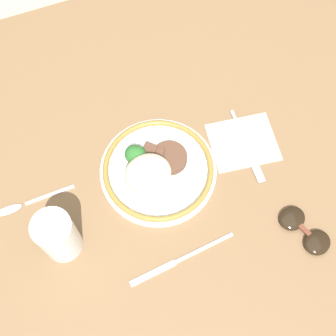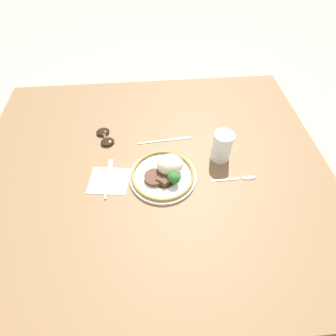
{
  "view_description": "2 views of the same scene",
  "coord_description": "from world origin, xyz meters",
  "px_view_note": "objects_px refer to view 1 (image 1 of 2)",
  "views": [
    {
      "loc": [
        0.16,
        0.31,
        0.92
      ],
      "look_at": [
        0.02,
        -0.04,
        0.07
      ],
      "focal_mm": 50.0,
      "sensor_mm": 36.0,
      "label": 1
    },
    {
      "loc": [
        0.01,
        -0.62,
        0.79
      ],
      "look_at": [
        0.06,
        -0.03,
        0.07
      ],
      "focal_mm": 28.0,
      "sensor_mm": 36.0,
      "label": 2
    }
  ],
  "objects_px": {
    "plate": "(154,169)",
    "juice_glass": "(58,236)",
    "knife": "(179,261)",
    "spoon": "(19,206)",
    "sunglasses": "(305,230)",
    "fork": "(249,152)"
  },
  "relations": [
    {
      "from": "plate",
      "to": "juice_glass",
      "type": "xyz_separation_m",
      "value": [
        0.21,
        0.08,
        0.03
      ]
    },
    {
      "from": "knife",
      "to": "spoon",
      "type": "height_order",
      "value": "spoon"
    },
    {
      "from": "knife",
      "to": "plate",
      "type": "bearing_deg",
      "value": -101.53
    },
    {
      "from": "sunglasses",
      "to": "plate",
      "type": "bearing_deg",
      "value": -64.42
    },
    {
      "from": "plate",
      "to": "sunglasses",
      "type": "distance_m",
      "value": 0.32
    },
    {
      "from": "fork",
      "to": "sunglasses",
      "type": "bearing_deg",
      "value": 11.51
    },
    {
      "from": "fork",
      "to": "plate",
      "type": "bearing_deg",
      "value": -93.93
    },
    {
      "from": "fork",
      "to": "knife",
      "type": "xyz_separation_m",
      "value": [
        0.22,
        0.16,
        -0.0
      ]
    },
    {
      "from": "fork",
      "to": "juice_glass",
      "type": "bearing_deg",
      "value": -79.46
    },
    {
      "from": "fork",
      "to": "sunglasses",
      "type": "distance_m",
      "value": 0.19
    },
    {
      "from": "juice_glass",
      "to": "fork",
      "type": "relative_size",
      "value": 0.67
    },
    {
      "from": "sunglasses",
      "to": "juice_glass",
      "type": "bearing_deg",
      "value": -38.41
    },
    {
      "from": "juice_glass",
      "to": "sunglasses",
      "type": "distance_m",
      "value": 0.47
    },
    {
      "from": "juice_glass",
      "to": "fork",
      "type": "distance_m",
      "value": 0.42
    },
    {
      "from": "plate",
      "to": "spoon",
      "type": "distance_m",
      "value": 0.28
    },
    {
      "from": "knife",
      "to": "sunglasses",
      "type": "bearing_deg",
      "value": 166.93
    },
    {
      "from": "spoon",
      "to": "sunglasses",
      "type": "distance_m",
      "value": 0.57
    },
    {
      "from": "spoon",
      "to": "sunglasses",
      "type": "height_order",
      "value": "sunglasses"
    },
    {
      "from": "fork",
      "to": "sunglasses",
      "type": "height_order",
      "value": "sunglasses"
    },
    {
      "from": "plate",
      "to": "spoon",
      "type": "relative_size",
      "value": 1.45
    },
    {
      "from": "plate",
      "to": "fork",
      "type": "height_order",
      "value": "plate"
    },
    {
      "from": "knife",
      "to": "juice_glass",
      "type": "bearing_deg",
      "value": -34.6
    }
  ]
}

